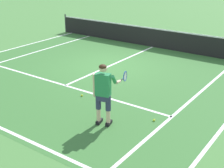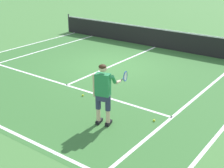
% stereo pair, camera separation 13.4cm
% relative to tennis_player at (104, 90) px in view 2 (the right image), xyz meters
% --- Properties ---
extents(ground_plane, '(80.00, 80.00, 0.00)m').
position_rel_tennis_player_xyz_m(ground_plane, '(-2.79, 4.17, -0.99)').
color(ground_plane, '#477F3D').
extents(court_inner_surface, '(10.98, 10.02, 0.00)m').
position_rel_tennis_player_xyz_m(court_inner_surface, '(-2.79, 3.03, -0.99)').
color(court_inner_surface, '#387033').
rests_on(court_inner_surface, ground).
extents(line_service, '(8.23, 0.10, 0.01)m').
position_rel_tennis_player_xyz_m(line_service, '(-2.79, 1.44, -0.99)').
color(line_service, white).
rests_on(line_service, ground).
extents(line_centre_service, '(0.10, 6.40, 0.01)m').
position_rel_tennis_player_xyz_m(line_centre_service, '(-2.79, 4.64, -0.99)').
color(line_centre_service, white).
rests_on(line_centre_service, ground).
extents(line_singles_left, '(0.10, 9.62, 0.01)m').
position_rel_tennis_player_xyz_m(line_singles_left, '(-6.90, 3.03, -0.99)').
color(line_singles_left, white).
rests_on(line_singles_left, ground).
extents(line_singles_right, '(0.10, 9.62, 0.01)m').
position_rel_tennis_player_xyz_m(line_singles_right, '(1.33, 3.03, -0.99)').
color(line_singles_right, white).
rests_on(line_singles_right, ground).
extents(line_doubles_left, '(0.10, 9.62, 0.01)m').
position_rel_tennis_player_xyz_m(line_doubles_left, '(-8.28, 3.03, -0.99)').
color(line_doubles_left, white).
rests_on(line_doubles_left, ground).
extents(tennis_net, '(11.96, 0.08, 1.07)m').
position_rel_tennis_player_xyz_m(tennis_net, '(-2.79, 7.84, -0.49)').
color(tennis_net, '#333338').
rests_on(tennis_net, ground).
extents(tennis_player, '(0.59, 1.21, 1.71)m').
position_rel_tennis_player_xyz_m(tennis_player, '(0.00, 0.00, 0.00)').
color(tennis_player, black).
rests_on(tennis_player, ground).
extents(tennis_ball_near_feet, '(0.07, 0.07, 0.07)m').
position_rel_tennis_player_xyz_m(tennis_ball_near_feet, '(1.03, 0.92, -0.96)').
color(tennis_ball_near_feet, '#CCE02D').
rests_on(tennis_ball_near_feet, ground).
extents(tennis_ball_by_baseline, '(0.07, 0.07, 0.07)m').
position_rel_tennis_player_xyz_m(tennis_ball_by_baseline, '(-1.69, 1.06, -0.96)').
color(tennis_ball_by_baseline, '#CCE02D').
rests_on(tennis_ball_by_baseline, ground).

